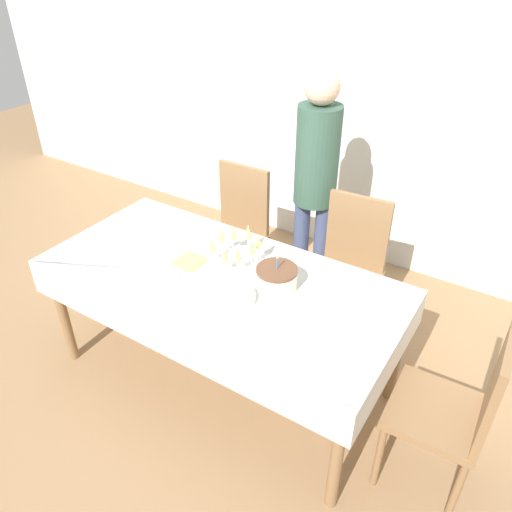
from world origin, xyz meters
TOP-DOWN VIEW (x-y plane):
  - ground_plane at (0.00, 0.00)m, footprint 12.00×12.00m
  - wall_back at (0.00, 1.78)m, footprint 8.00×0.05m
  - dining_table at (0.00, 0.00)m, footprint 1.98×0.94m
  - dining_chair_far_left at (-0.44, 0.79)m, footprint 0.42×0.42m
  - dining_chair_far_right at (0.43, 0.79)m, footprint 0.45×0.45m
  - dining_chair_right_end at (1.31, 0.00)m, footprint 0.44×0.44m
  - birthday_cake at (0.31, 0.07)m, footprint 0.21×0.21m
  - champagne_tray at (0.01, 0.15)m, footprint 0.35×0.35m
  - plate_stack_main at (0.18, -0.14)m, footprint 0.23×0.23m
  - cake_knife at (0.29, -0.15)m, footprint 0.30×0.04m
  - fork_pile at (-0.25, -0.11)m, footprint 0.17×0.06m
  - napkin_pile at (-0.21, 0.01)m, footprint 0.15×0.15m
  - person_standing at (0.07, 0.98)m, footprint 0.28×0.28m

SIDE VIEW (x-z plane):
  - ground_plane at x=0.00m, z-range 0.00..0.00m
  - dining_chair_far_left at x=-0.44m, z-range 0.05..1.03m
  - dining_chair_far_right at x=0.43m, z-range 0.05..1.03m
  - dining_chair_right_end at x=1.31m, z-range 0.05..1.03m
  - dining_table at x=0.00m, z-range 0.28..1.05m
  - cake_knife at x=0.29m, z-range 0.76..0.77m
  - napkin_pile at x=-0.21m, z-range 0.76..0.78m
  - fork_pile at x=-0.25m, z-range 0.76..0.78m
  - plate_stack_main at x=0.18m, z-range 0.76..0.80m
  - birthday_cake at x=0.31m, z-range 0.73..0.92m
  - champagne_tray at x=0.01m, z-range 0.76..0.94m
  - person_standing at x=0.07m, z-range 0.17..1.84m
  - wall_back at x=0.00m, z-range 0.00..2.70m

